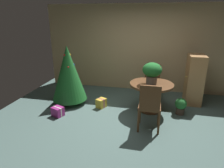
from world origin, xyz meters
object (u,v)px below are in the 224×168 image
object	(u,v)px
round_dining_table	(151,92)
gift_box_gold	(101,103)
wooden_chair_near	(150,105)
holiday_tree	(68,73)
gift_box_purple	(58,111)
wooden_cabinet	(194,80)
potted_plant	(181,105)
wooden_chair_far	(152,80)
flower_vase	(152,71)

from	to	relation	value
round_dining_table	gift_box_gold	distance (m)	1.30
round_dining_table	wooden_chair_near	world-z (taller)	wooden_chair_near
holiday_tree	gift_box_gold	size ratio (longest dim) A/B	5.27
gift_box_gold	gift_box_purple	world-z (taller)	gift_box_gold
gift_box_purple	wooden_cabinet	size ratio (longest dim) A/B	0.24
round_dining_table	wooden_chair_near	size ratio (longest dim) A/B	1.02
round_dining_table	potted_plant	world-z (taller)	round_dining_table
wooden_chair_near	gift_box_gold	distance (m)	1.56
wooden_chair_far	holiday_tree	size ratio (longest dim) A/B	0.61
wooden_cabinet	potted_plant	size ratio (longest dim) A/B	3.24
gift_box_gold	gift_box_purple	size ratio (longest dim) A/B	0.95
round_dining_table	wooden_chair_far	world-z (taller)	wooden_chair_far
wooden_chair_near	gift_box_gold	world-z (taller)	wooden_chair_near
flower_vase	wooden_chair_far	bearing A→B (deg)	89.51
wooden_cabinet	holiday_tree	bearing A→B (deg)	-166.46
flower_vase	wooden_chair_far	size ratio (longest dim) A/B	0.54
gift_box_gold	gift_box_purple	bearing A→B (deg)	-142.71
holiday_tree	wooden_chair_near	bearing A→B (deg)	-23.09
flower_vase	holiday_tree	world-z (taller)	holiday_tree
flower_vase	holiday_tree	xyz separation A→B (m)	(-2.12, 0.06, -0.19)
gift_box_gold	potted_plant	xyz separation A→B (m)	(1.95, 0.06, 0.11)
wooden_chair_near	holiday_tree	size ratio (longest dim) A/B	0.65
holiday_tree	gift_box_gold	xyz separation A→B (m)	(0.89, -0.07, -0.73)
gift_box_purple	potted_plant	bearing A→B (deg)	14.44
wooden_cabinet	gift_box_purple	bearing A→B (deg)	-154.71
gift_box_gold	gift_box_purple	xyz separation A→B (m)	(-0.88, -0.67, -0.01)
gift_box_purple	potted_plant	distance (m)	2.92
wooden_chair_far	flower_vase	bearing A→B (deg)	-90.49
round_dining_table	holiday_tree	distance (m)	2.15
gift_box_gold	wooden_chair_near	bearing A→B (deg)	-34.05
round_dining_table	holiday_tree	xyz separation A→B (m)	(-2.13, 0.01, 0.34)
round_dining_table	gift_box_gold	xyz separation A→B (m)	(-1.24, -0.07, -0.39)
wooden_chair_far	wooden_cabinet	bearing A→B (deg)	-5.63
wooden_chair_near	potted_plant	xyz separation A→B (m)	(0.71, 0.90, -0.35)
round_dining_table	gift_box_purple	bearing A→B (deg)	-160.87
gift_box_gold	wooden_chair_far	bearing A→B (deg)	37.58
gift_box_gold	wooden_cabinet	xyz separation A→B (m)	(2.32, 0.84, 0.54)
gift_box_purple	wooden_cabinet	world-z (taller)	wooden_cabinet
flower_vase	holiday_tree	bearing A→B (deg)	178.43
gift_box_gold	flower_vase	bearing A→B (deg)	0.59
gift_box_purple	wooden_chair_near	bearing A→B (deg)	-4.52
wooden_chair_near	wooden_cabinet	bearing A→B (deg)	57.09
potted_plant	wooden_chair_near	bearing A→B (deg)	-128.55
round_dining_table	gift_box_gold	size ratio (longest dim) A/B	3.50
holiday_tree	gift_box_purple	size ratio (longest dim) A/B	5.02
flower_vase	gift_box_purple	xyz separation A→B (m)	(-2.11, -0.68, -0.93)
wooden_cabinet	flower_vase	bearing A→B (deg)	-142.78
wooden_chair_far	gift_box_purple	size ratio (longest dim) A/B	3.08
wooden_chair_far	holiday_tree	world-z (taller)	holiday_tree
gift_box_purple	holiday_tree	bearing A→B (deg)	90.86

